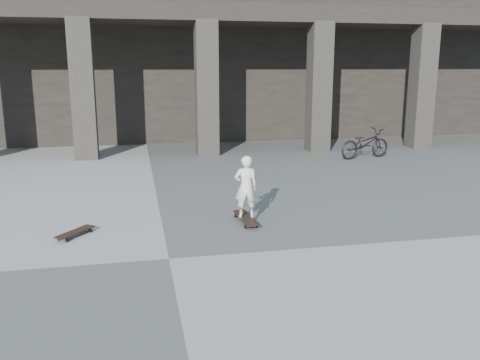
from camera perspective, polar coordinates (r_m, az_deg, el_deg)
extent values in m
plane|color=#52524F|center=(7.36, -7.98, -8.76)|extent=(90.00, 90.00, 0.00)
cube|color=black|center=(20.85, -11.04, 13.37)|extent=(28.00, 6.00, 6.00)
cube|color=black|center=(16.52, -10.92, 17.78)|extent=(28.00, 2.80, 0.50)
cube|color=#2D2A25|center=(15.42, -17.23, 9.63)|extent=(0.65, 0.65, 4.00)
cube|color=#2D2A25|center=(15.51, -3.78, 10.18)|extent=(0.65, 0.65, 4.00)
cube|color=#2D2A25|center=(16.40, 8.87, 10.20)|extent=(0.65, 0.65, 4.00)
cube|color=#2D2A25|center=(17.97, 19.75, 9.82)|extent=(0.65, 0.65, 4.00)
cube|color=black|center=(8.89, 0.66, -4.25)|extent=(0.27, 0.97, 0.02)
cube|color=#B2B2B7|center=(9.21, 0.10, -3.90)|extent=(0.20, 0.06, 0.03)
cube|color=#B2B2B7|center=(8.59, 1.27, -5.13)|extent=(0.20, 0.06, 0.03)
cylinder|color=black|center=(9.19, -0.50, -4.01)|extent=(0.03, 0.07, 0.07)
cylinder|color=black|center=(9.24, 0.70, -3.92)|extent=(0.03, 0.07, 0.07)
cylinder|color=black|center=(8.57, 0.63, -5.25)|extent=(0.03, 0.07, 0.07)
cylinder|color=black|center=(8.62, 1.90, -5.14)|extent=(0.03, 0.07, 0.07)
cube|color=black|center=(8.59, -18.04, -5.55)|extent=(0.60, 0.70, 0.02)
cube|color=#B2B2B7|center=(8.78, -16.86, -5.33)|extent=(0.16, 0.14, 0.03)
cube|color=#B2B2B7|center=(8.43, -19.24, -6.25)|extent=(0.16, 0.14, 0.03)
cylinder|color=black|center=(8.84, -17.25, -5.30)|extent=(0.06, 0.07, 0.06)
cylinder|color=black|center=(8.73, -16.45, -5.47)|extent=(0.06, 0.07, 0.06)
cylinder|color=black|center=(8.49, -19.64, -6.22)|extent=(0.06, 0.07, 0.06)
cylinder|color=black|center=(8.38, -18.83, -6.41)|extent=(0.06, 0.07, 0.06)
imported|color=silver|center=(8.74, 0.67, -0.77)|extent=(0.42, 0.30, 1.09)
imported|color=black|center=(15.43, 13.85, 3.99)|extent=(1.75, 0.93, 0.87)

